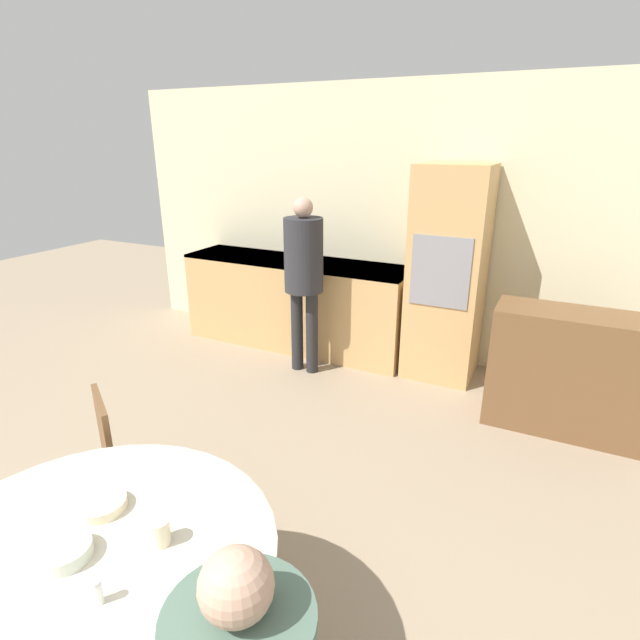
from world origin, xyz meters
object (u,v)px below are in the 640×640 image
object	(u,v)px
person_standing	(304,268)
bowl_centre	(101,505)
cup	(160,532)
bowl_near	(64,552)
dining_table	(94,600)
chair_far_left	(89,468)
sideboard	(571,373)
oven_unit	(447,275)

from	to	relation	value
person_standing	bowl_centre	world-z (taller)	person_standing
cup	bowl_near	distance (m)	0.31
dining_table	chair_far_left	xyz separation A→B (m)	(-0.72, 0.58, -0.06)
cup	bowl_centre	world-z (taller)	cup
bowl_near	bowl_centre	distance (m)	0.24
sideboard	chair_far_left	size ratio (longest dim) A/B	1.31
bowl_near	cup	bearing A→B (deg)	38.64
person_standing	chair_far_left	bearing A→B (deg)	-89.32
person_standing	bowl_near	world-z (taller)	person_standing
chair_far_left	cup	bearing A→B (deg)	8.74
oven_unit	person_standing	xyz separation A→B (m)	(-1.17, -0.52, 0.05)
oven_unit	cup	bearing A→B (deg)	-93.79
chair_far_left	oven_unit	bearing A→B (deg)	102.18
sideboard	chair_far_left	world-z (taller)	sideboard
chair_far_left	bowl_near	bearing A→B (deg)	-9.22
cup	bowl_centre	size ratio (longest dim) A/B	0.51
person_standing	cup	size ratio (longest dim) A/B	16.77
dining_table	oven_unit	bearing A→B (deg)	83.25
bowl_near	dining_table	bearing A→B (deg)	35.06
bowl_centre	dining_table	bearing A→B (deg)	-55.26
bowl_centre	sideboard	bearing A→B (deg)	59.70
cup	bowl_near	xyz separation A→B (m)	(-0.24, -0.20, -0.02)
oven_unit	chair_far_left	world-z (taller)	oven_unit
chair_far_left	bowl_near	distance (m)	0.95
sideboard	bowl_near	world-z (taller)	sideboard
dining_table	cup	xyz separation A→B (m)	(0.19, 0.16, 0.25)
dining_table	bowl_near	bearing A→B (deg)	-144.94
oven_unit	sideboard	xyz separation A→B (m)	(1.08, -0.55, -0.49)
chair_far_left	sideboard	bearing A→B (deg)	80.54
sideboard	person_standing	world-z (taller)	person_standing
person_standing	bowl_centre	bearing A→B (deg)	-77.60
oven_unit	dining_table	bearing A→B (deg)	-96.75
sideboard	person_standing	distance (m)	2.31
oven_unit	chair_far_left	size ratio (longest dim) A/B	2.20
oven_unit	chair_far_left	distance (m)	3.19
cup	bowl_near	world-z (taller)	cup
oven_unit	person_standing	world-z (taller)	oven_unit
oven_unit	bowl_centre	world-z (taller)	oven_unit
dining_table	chair_far_left	distance (m)	0.93
sideboard	bowl_near	bearing A→B (deg)	-117.19
sideboard	chair_far_left	xyz separation A→B (m)	(-2.21, -2.39, 0.02)
dining_table	bowl_near	distance (m)	0.24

